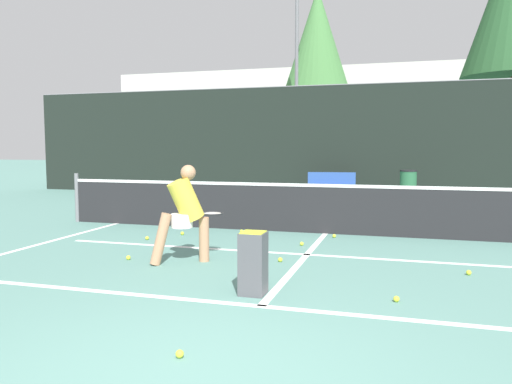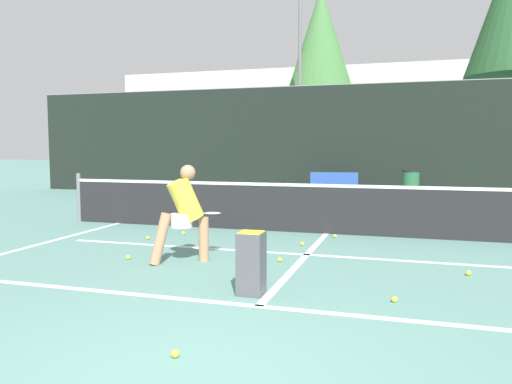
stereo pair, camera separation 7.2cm
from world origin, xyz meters
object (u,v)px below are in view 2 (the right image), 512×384
(player_practicing, at_px, (185,210))
(parked_car, at_px, (293,175))
(ball_hopper, at_px, (251,262))
(courtside_bench, at_px, (334,185))
(trash_bin, at_px, (411,187))

(player_practicing, distance_m, parked_car, 12.53)
(ball_hopper, height_order, parked_car, parked_car)
(player_practicing, relative_size, ball_hopper, 1.98)
(player_practicing, height_order, ball_hopper, player_practicing)
(courtside_bench, distance_m, trash_bin, 2.30)
(parked_car, bearing_deg, ball_hopper, -79.36)
(courtside_bench, bearing_deg, player_practicing, -103.21)
(player_practicing, bearing_deg, courtside_bench, 48.28)
(ball_hopper, relative_size, trash_bin, 0.72)
(courtside_bench, xyz_separation_m, trash_bin, (2.27, -0.34, 0.03))
(ball_hopper, xyz_separation_m, courtside_bench, (-0.51, 10.22, 0.09))
(ball_hopper, xyz_separation_m, parked_car, (-2.57, 13.67, 0.20))
(ball_hopper, height_order, trash_bin, trash_bin)
(ball_hopper, bearing_deg, courtside_bench, 92.86)
(player_practicing, bearing_deg, trash_bin, 33.88)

